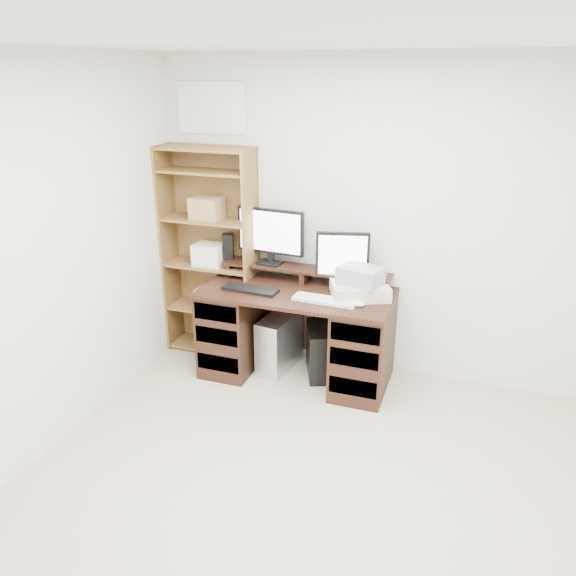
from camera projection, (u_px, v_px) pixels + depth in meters
The scene contains 14 objects.
room at pixel (287, 326), 2.62m from camera, with size 3.54×4.04×2.54m.
desk at pixel (297, 332), 4.53m from camera, with size 1.50×0.70×0.75m.
riser_shelf at pixel (305, 271), 4.55m from camera, with size 1.40×0.22×0.12m.
monitor_wide at pixel (271, 233), 4.55m from camera, with size 0.58×0.16×0.46m.
monitor_small at pixel (342, 258), 4.36m from camera, with size 0.41×0.20×0.45m.
speaker at pixel (228, 246), 4.72m from camera, with size 0.09×0.09×0.22m, color black.
keyboard_black at pixel (250, 289), 4.39m from camera, with size 0.44×0.15×0.02m, color black.
keyboard_white at pixel (325, 300), 4.19m from camera, with size 0.48×0.15×0.02m, color silver.
mouse at pixel (358, 304), 4.10m from camera, with size 0.10×0.06×0.04m, color white.
printer at pixel (360, 290), 4.26m from camera, with size 0.42×0.31×0.10m, color beige.
basket at pixel (361, 276), 4.22m from camera, with size 0.31×0.22×0.13m, color #93979D.
tower_silver at pixel (279, 342), 4.70m from camera, with size 0.21×0.47×0.47m, color silver.
tower_black at pixel (319, 351), 4.61m from camera, with size 0.32×0.46×0.42m.
bookshelf at pixel (211, 251), 4.79m from camera, with size 0.80×0.30×1.80m.
Camera 1 is at (0.79, -2.24, 2.37)m, focal length 35.00 mm.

